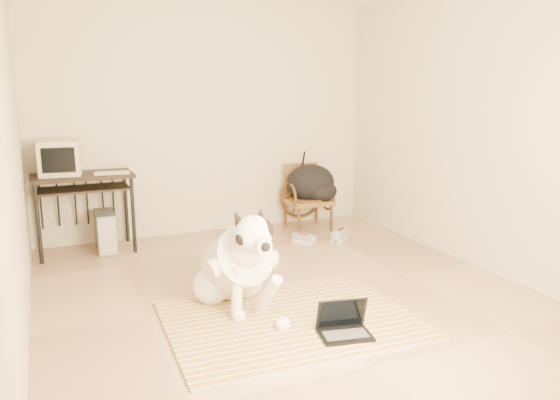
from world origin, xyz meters
TOP-DOWN VIEW (x-y plane):
  - floor at (0.00, 0.00)m, footprint 4.50×4.50m
  - wall_back at (0.00, 2.25)m, footprint 4.50×0.00m
  - wall_front at (0.00, -2.25)m, footprint 4.50×0.00m
  - wall_left at (-2.00, 0.00)m, footprint 0.00×4.50m
  - wall_right at (2.00, 0.00)m, footprint 0.00×4.50m
  - rug at (-0.20, -0.51)m, footprint 1.87×1.46m
  - dog at (-0.48, -0.12)m, footprint 0.59×1.22m
  - laptop at (0.03, -0.89)m, footprint 0.40×0.32m
  - computer_desk at (-1.45, 1.93)m, footprint 1.01×0.57m
  - crt_monitor at (-1.65, 1.98)m, footprint 0.43×0.42m
  - desk_keyboard at (-1.16, 1.83)m, footprint 0.36×0.17m
  - pc_tower at (-1.26, 1.90)m, footprint 0.20×0.46m
  - rattan_chair at (1.12, 1.90)m, footprint 0.53×0.52m
  - backpack at (1.16, 1.82)m, footprint 0.60×0.54m
  - sneaker_left at (0.82, 1.34)m, footprint 0.21×0.28m
  - sneaker_right at (1.26, 1.29)m, footprint 0.32×0.32m

SIDE VIEW (x-z plane):
  - floor at x=0.00m, z-range 0.00..0.00m
  - rug at x=-0.20m, z-range 0.00..0.02m
  - sneaker_left at x=0.82m, z-range -0.01..0.09m
  - sneaker_right at x=1.26m, z-range -0.01..0.11m
  - laptop at x=0.03m, z-range -0.04..0.21m
  - pc_tower at x=-1.26m, z-range 0.00..0.42m
  - dog at x=-0.48m, z-range -0.09..0.80m
  - rattan_chair at x=1.12m, z-range 0.00..0.78m
  - backpack at x=1.16m, z-range 0.34..0.78m
  - computer_desk at x=-1.45m, z-range 0.30..1.13m
  - desk_keyboard at x=-1.16m, z-range 0.83..0.86m
  - crt_monitor at x=-1.65m, z-range 0.83..1.19m
  - wall_back at x=0.00m, z-range -0.90..3.60m
  - wall_front at x=0.00m, z-range -0.90..3.60m
  - wall_left at x=-2.00m, z-range -0.90..3.60m
  - wall_right at x=2.00m, z-range -0.90..3.60m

